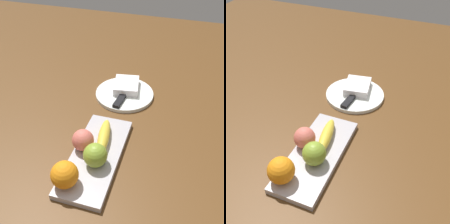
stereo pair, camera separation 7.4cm
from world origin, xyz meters
TOP-DOWN VIEW (x-y plane):
  - ground_plane at (0.00, 0.00)m, footprint 2.40×2.40m
  - fruit_tray at (-0.00, 0.01)m, footprint 0.33×0.14m
  - apple at (-0.03, 0.00)m, footprint 0.07×0.07m
  - banana at (0.06, 0.01)m, footprint 0.15×0.06m
  - orange_near_apple at (-0.12, 0.05)m, footprint 0.07×0.07m
  - peach at (0.01, 0.05)m, footprint 0.06×0.06m
  - dinner_plate at (0.33, 0.01)m, footprint 0.22×0.22m
  - folded_napkin at (0.36, 0.01)m, footprint 0.13×0.11m
  - knife at (0.29, 0.01)m, footprint 0.18×0.04m

SIDE VIEW (x-z plane):
  - ground_plane at x=0.00m, z-range 0.00..0.00m
  - dinner_plate at x=0.33m, z-range 0.00..0.01m
  - fruit_tray at x=0.00m, z-range 0.00..0.02m
  - knife at x=0.29m, z-range 0.01..0.02m
  - folded_napkin at x=0.36m, z-range 0.01..0.04m
  - banana at x=0.06m, z-range 0.02..0.05m
  - peach at x=0.01m, z-range 0.02..0.08m
  - apple at x=-0.03m, z-range 0.02..0.09m
  - orange_near_apple at x=-0.12m, z-range 0.02..0.09m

